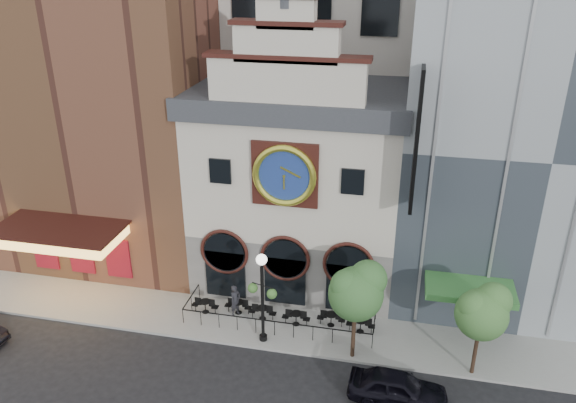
% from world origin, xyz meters
% --- Properties ---
extents(ground, '(120.00, 120.00, 0.00)m').
position_xyz_m(ground, '(0.00, 0.00, 0.00)').
color(ground, black).
rests_on(ground, ground).
extents(sidewalk, '(44.00, 5.00, 0.15)m').
position_xyz_m(sidewalk, '(0.00, 2.50, 0.07)').
color(sidewalk, gray).
rests_on(sidewalk, ground).
extents(clock_building, '(12.60, 8.78, 18.65)m').
position_xyz_m(clock_building, '(0.00, 7.82, 6.69)').
color(clock_building, '#605E5B').
rests_on(clock_building, ground).
extents(theater_building, '(14.00, 15.60, 25.00)m').
position_xyz_m(theater_building, '(-13.00, 9.96, 12.60)').
color(theater_building, brown).
rests_on(theater_building, ground).
extents(retail_building, '(14.00, 14.40, 20.00)m').
position_xyz_m(retail_building, '(12.99, 9.99, 10.14)').
color(retail_building, gray).
rests_on(retail_building, ground).
extents(cafe_railing, '(10.60, 2.60, 0.90)m').
position_xyz_m(cafe_railing, '(0.00, 2.50, 0.60)').
color(cafe_railing, black).
rests_on(cafe_railing, sidewalk).
extents(bistro_0, '(1.58, 0.68, 0.90)m').
position_xyz_m(bistro_0, '(-4.42, 2.42, 0.61)').
color(bistro_0, black).
rests_on(bistro_0, sidewalk).
extents(bistro_1, '(1.58, 0.68, 0.90)m').
position_xyz_m(bistro_1, '(-2.53, 2.75, 0.61)').
color(bistro_1, black).
rests_on(bistro_1, sidewalk).
extents(bistro_2, '(1.58, 0.68, 0.90)m').
position_xyz_m(bistro_2, '(-1.01, 2.50, 0.61)').
color(bistro_2, black).
rests_on(bistro_2, sidewalk).
extents(bistro_3, '(1.58, 0.68, 0.90)m').
position_xyz_m(bistro_3, '(0.96, 2.38, 0.61)').
color(bistro_3, black).
rests_on(bistro_3, sidewalk).
extents(bistro_4, '(1.58, 0.68, 0.90)m').
position_xyz_m(bistro_4, '(2.89, 2.70, 0.61)').
color(bistro_4, black).
rests_on(bistro_4, sidewalk).
extents(bistro_5, '(1.58, 0.68, 0.90)m').
position_xyz_m(bistro_5, '(4.56, 2.48, 0.61)').
color(bistro_5, black).
rests_on(bistro_5, sidewalk).
extents(car_right, '(4.71, 2.11, 1.57)m').
position_xyz_m(car_right, '(6.73, -2.23, 0.79)').
color(car_right, black).
rests_on(car_right, ground).
extents(pedestrian, '(0.74, 0.84, 1.93)m').
position_xyz_m(pedestrian, '(-2.62, 2.57, 1.11)').
color(pedestrian, black).
rests_on(pedestrian, sidewalk).
extents(lamppost, '(1.64, 0.86, 5.28)m').
position_xyz_m(lamppost, '(-0.51, 0.69, 3.42)').
color(lamppost, black).
rests_on(lamppost, sidewalk).
extents(tree_left, '(2.85, 2.75, 5.49)m').
position_xyz_m(tree_left, '(4.40, 0.44, 4.18)').
color(tree_left, '#382619').
rests_on(tree_left, sidewalk).
extents(tree_right, '(2.61, 2.52, 5.03)m').
position_xyz_m(tree_right, '(10.37, 0.43, 3.84)').
color(tree_right, '#382619').
rests_on(tree_right, sidewalk).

